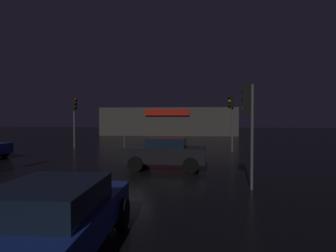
% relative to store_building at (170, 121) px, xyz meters
% --- Properties ---
extents(ground_plane, '(120.00, 120.00, 0.00)m').
position_rel_store_building_xyz_m(ground_plane, '(0.22, -26.60, -2.00)').
color(ground_plane, black).
extents(store_building, '(19.57, 7.44, 4.00)m').
position_rel_store_building_xyz_m(store_building, '(0.00, 0.00, 0.00)').
color(store_building, '#4C4742').
rests_on(store_building, ground).
extents(traffic_signal_main, '(0.42, 0.42, 3.62)m').
position_rel_store_building_xyz_m(traffic_signal_main, '(5.68, -32.06, 0.78)').
color(traffic_signal_main, '#595B60').
rests_on(traffic_signal_main, ground).
extents(traffic_signal_cross_left, '(0.43, 0.41, 4.22)m').
position_rel_store_building_xyz_m(traffic_signal_cross_left, '(6.47, -21.38, 1.10)').
color(traffic_signal_cross_left, '#595B60').
rests_on(traffic_signal_cross_left, ground).
extents(traffic_signal_cross_right, '(0.42, 0.42, 4.22)m').
position_rel_store_building_xyz_m(traffic_signal_cross_right, '(-6.02, -20.02, 1.02)').
color(traffic_signal_cross_right, '#595B60').
rests_on(traffic_signal_cross_right, ground).
extents(car_near, '(2.08, 4.36, 1.37)m').
position_rel_store_building_xyz_m(car_near, '(1.37, -37.36, -1.28)').
color(car_near, navy).
rests_on(car_near, ground).
extents(car_crossing, '(3.93, 2.05, 1.53)m').
position_rel_store_building_xyz_m(car_crossing, '(2.41, -28.63, -1.20)').
color(car_crossing, black).
rests_on(car_crossing, ground).
extents(bollard_kerb_a, '(0.08, 0.08, 1.09)m').
position_rel_store_building_xyz_m(bollard_kerb_a, '(-1.91, -19.82, -1.46)').
color(bollard_kerb_a, '#595B60').
rests_on(bollard_kerb_a, ground).
extents(bollard_kerb_b, '(0.09, 0.09, 1.14)m').
position_rel_store_building_xyz_m(bollard_kerb_b, '(-6.72, -18.45, -1.44)').
color(bollard_kerb_b, '#595B60').
rests_on(bollard_kerb_b, ground).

